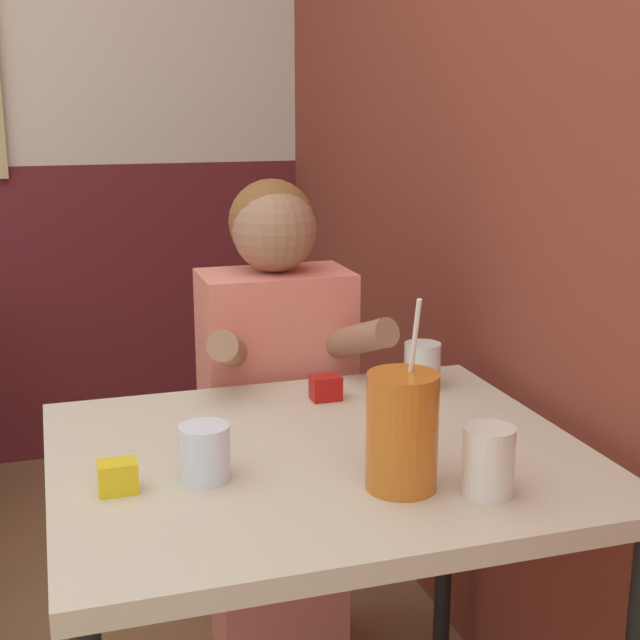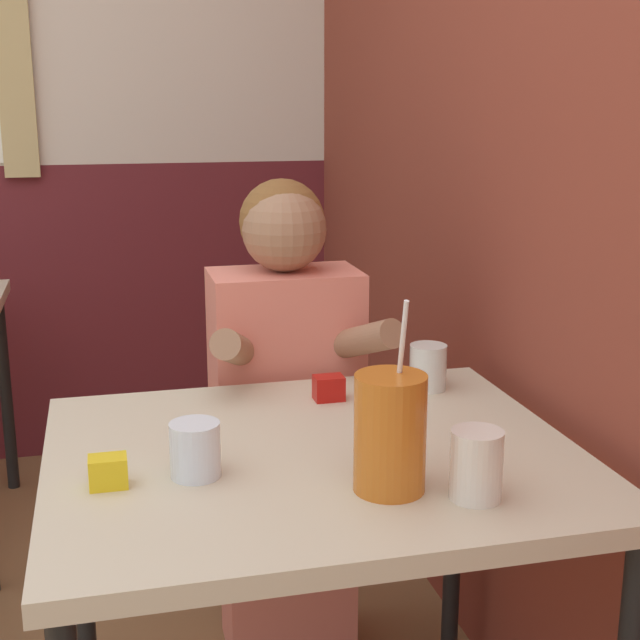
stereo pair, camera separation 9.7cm
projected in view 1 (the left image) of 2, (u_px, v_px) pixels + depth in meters
name	position (u px, v px, depth m)	size (l,w,h in m)	color
brick_wall_right	(424.00, 91.00, 2.31)	(0.08, 4.25, 2.70)	brown
main_table	(319.00, 488.00, 1.57)	(0.92, 0.78, 0.74)	beige
person_seated	(277.00, 418.00, 2.09)	(0.42, 0.40, 1.16)	#EA7F6B
cocktail_pitcher	(402.00, 431.00, 1.38)	(0.11, 0.11, 0.31)	#C6661E
glass_near_pitcher	(205.00, 452.00, 1.42)	(0.08, 0.08, 0.09)	silver
glass_center	(422.00, 365.00, 1.88)	(0.08, 0.08, 0.10)	silver
glass_far_side	(488.00, 461.00, 1.37)	(0.08, 0.08, 0.11)	silver
condiment_ketchup	(326.00, 388.00, 1.80)	(0.06, 0.04, 0.05)	#B7140F
condiment_mustard	(118.00, 477.00, 1.38)	(0.06, 0.04, 0.05)	yellow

